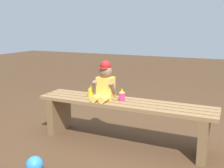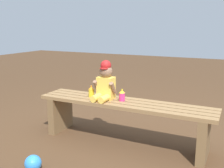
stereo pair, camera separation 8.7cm
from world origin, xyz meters
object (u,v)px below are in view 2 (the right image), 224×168
at_px(child_figure, 105,82).
at_px(toy_ball, 33,163).
at_px(sippy_cup_left, 91,91).
at_px(park_bench, 123,114).
at_px(sippy_cup_right, 122,95).

relative_size(child_figure, toy_ball, 2.87).
relative_size(sippy_cup_left, toy_ball, 0.88).
xyz_separation_m(child_figure, sippy_cup_left, (-0.17, 0.01, -0.12)).
distance_m(park_bench, sippy_cup_left, 0.43).
bearing_deg(sippy_cup_right, sippy_cup_left, 180.00).
bearing_deg(sippy_cup_left, park_bench, -1.98).
relative_size(child_figure, sippy_cup_left, 3.26).
bearing_deg(child_figure, sippy_cup_left, 177.31).
bearing_deg(child_figure, park_bench, -1.41).
relative_size(park_bench, sippy_cup_left, 14.74).
xyz_separation_m(park_bench, sippy_cup_right, (-0.02, 0.01, 0.19)).
distance_m(park_bench, toy_ball, 0.99).
height_order(child_figure, toy_ball, child_figure).
height_order(park_bench, sippy_cup_left, sippy_cup_left).
xyz_separation_m(sippy_cup_left, sippy_cup_right, (0.36, 0.00, 0.00)).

